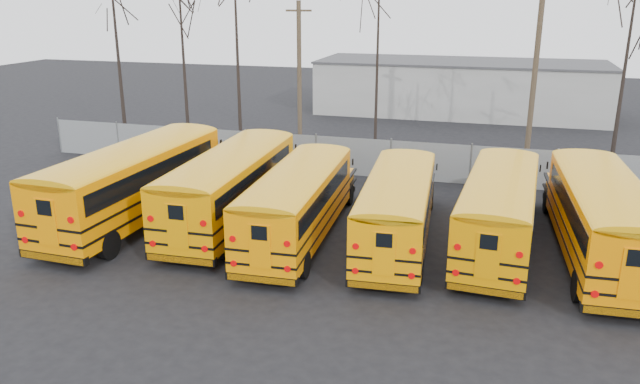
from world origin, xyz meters
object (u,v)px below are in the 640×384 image
(bus_c, at_px, (299,198))
(utility_pole_right, at_px, (536,66))
(bus_e, at_px, (500,205))
(bus_a, at_px, (137,176))
(utility_pole_left, at_px, (299,73))
(bus_f, at_px, (601,212))
(bus_d, at_px, (398,203))
(bus_b, at_px, (232,181))

(bus_c, distance_m, utility_pole_right, 18.76)
(bus_e, distance_m, utility_pole_right, 15.47)
(bus_a, relative_size, utility_pole_left, 1.36)
(bus_e, bearing_deg, bus_f, 1.64)
(bus_a, distance_m, utility_pole_right, 22.80)
(bus_f, relative_size, utility_pole_right, 1.10)
(utility_pole_left, bearing_deg, bus_f, -48.65)
(bus_d, bearing_deg, bus_e, 7.27)
(bus_a, distance_m, bus_e, 14.43)
(bus_d, bearing_deg, bus_b, 172.06)
(bus_f, bearing_deg, utility_pole_left, 134.91)
(bus_d, relative_size, utility_pole_right, 1.01)
(bus_d, xyz_separation_m, bus_f, (7.05, 0.61, 0.15))
(utility_pole_left, relative_size, utility_pole_right, 0.86)
(bus_b, distance_m, bus_c, 3.30)
(bus_a, bearing_deg, bus_f, 5.17)
(bus_b, xyz_separation_m, bus_e, (10.50, 0.23, -0.11))
(bus_a, relative_size, bus_c, 1.14)
(utility_pole_right, bearing_deg, bus_c, -105.92)
(bus_f, bearing_deg, bus_b, 177.49)
(bus_a, xyz_separation_m, bus_c, (7.04, -0.13, -0.24))
(bus_e, relative_size, bus_f, 0.95)
(bus_a, distance_m, bus_c, 7.05)
(bus_a, height_order, bus_f, bus_a)
(bus_e, bearing_deg, utility_pole_left, 134.54)
(bus_e, bearing_deg, utility_pole_right, 87.89)
(utility_pole_right, bearing_deg, bus_b, -115.53)
(bus_a, bearing_deg, bus_d, 3.94)
(bus_a, bearing_deg, bus_b, 14.16)
(utility_pole_left, bearing_deg, bus_d, -66.32)
(utility_pole_left, bearing_deg, bus_e, -55.48)
(bus_c, bearing_deg, bus_b, 160.50)
(bus_a, relative_size, bus_e, 1.12)
(bus_c, height_order, bus_e, bus_e)
(bus_d, distance_m, bus_f, 7.08)
(utility_pole_right, bearing_deg, utility_pole_left, -163.28)
(bus_a, xyz_separation_m, utility_pole_left, (2.16, 15.08, 2.55))
(bus_b, height_order, bus_d, bus_b)
(bus_b, relative_size, bus_d, 1.10)
(bus_e, distance_m, utility_pole_left, 18.80)
(bus_b, bearing_deg, bus_f, -1.47)
(bus_a, distance_m, utility_pole_left, 15.44)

